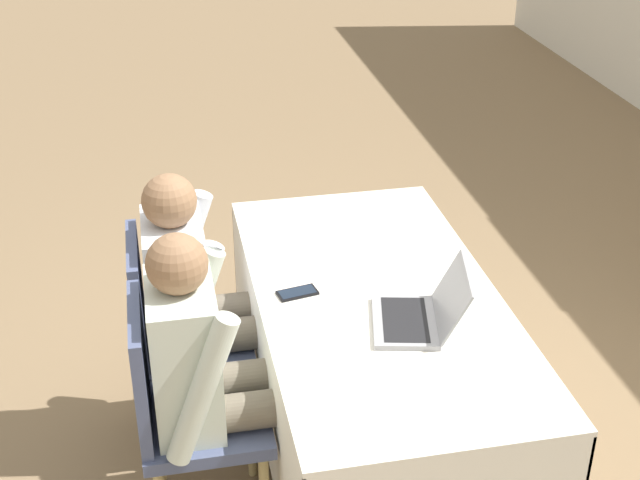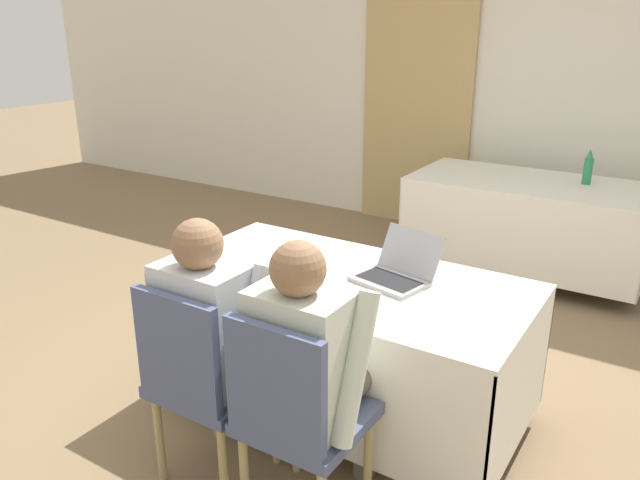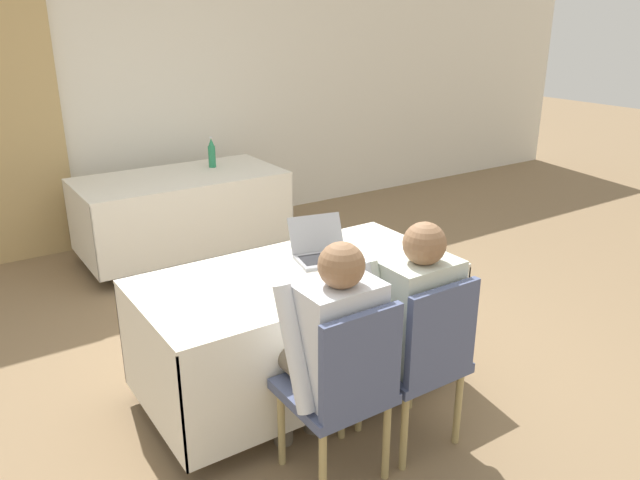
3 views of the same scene
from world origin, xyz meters
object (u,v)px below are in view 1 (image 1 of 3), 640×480
object	(u,v)px
person_white_shirt	(209,366)
chair_near_right	(182,407)
person_checkered_shirt	(198,295)
chair_near_left	(174,333)
cell_phone	(297,293)
laptop	(419,314)

from	to	relation	value
person_white_shirt	chair_near_right	bearing A→B (deg)	90.00
person_checkered_shirt	person_white_shirt	distance (m)	0.46
chair_near_left	person_checkered_shirt	bearing A→B (deg)	-90.00
cell_phone	chair_near_right	size ratio (longest dim) A/B	0.17
person_white_shirt	cell_phone	bearing A→B (deg)	-50.78
cell_phone	person_checkered_shirt	distance (m)	0.40
chair_near_right	person_checkered_shirt	distance (m)	0.50
cell_phone	person_checkered_shirt	bearing A→B (deg)	-126.75
chair_near_left	person_checkered_shirt	xyz separation A→B (m)	(0.00, 0.10, 0.16)
chair_near_left	person_white_shirt	world-z (taller)	person_white_shirt
chair_near_left	person_white_shirt	distance (m)	0.50
cell_phone	person_white_shirt	distance (m)	0.46
laptop	chair_near_left	size ratio (longest dim) A/B	0.42
chair_near_right	person_checkered_shirt	world-z (taller)	person_checkered_shirt
chair_near_left	chair_near_right	bearing A→B (deg)	-180.00
cell_phone	chair_near_left	bearing A→B (deg)	-121.44
chair_near_left	cell_phone	bearing A→B (deg)	-110.47
chair_near_left	person_white_shirt	bearing A→B (deg)	-167.26
laptop	chair_near_right	bearing A→B (deg)	-76.80
chair_near_right	person_white_shirt	xyz separation A→B (m)	(0.00, 0.10, 0.16)
chair_near_left	chair_near_right	size ratio (longest dim) A/B	1.00
laptop	chair_near_left	distance (m)	0.99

